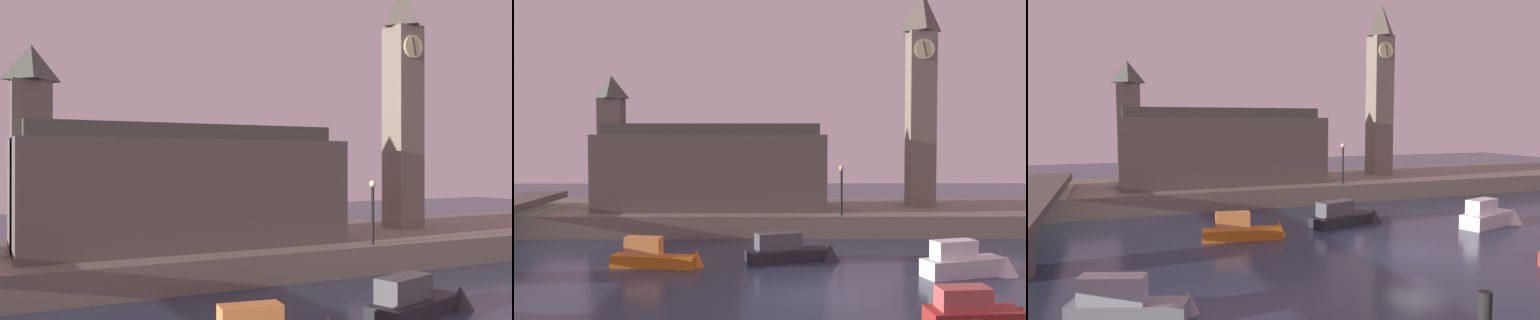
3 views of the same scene
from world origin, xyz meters
TOP-DOWN VIEW (x-y plane):
  - far_embankment at (0.00, 20.00)m, footprint 70.00×12.00m
  - clock_tower at (10.04, 20.24)m, footprint 2.15×2.21m
  - parliament_hall at (-6.20, 18.76)m, footprint 16.65×6.00m
  - streetlamp at (3.29, 14.71)m, footprint 0.36×0.36m
  - boat_barge_dark at (-0.21, 7.05)m, footprint 5.53×2.76m

SIDE VIEW (x-z plane):
  - boat_barge_dark at x=-0.21m, z-range -0.36..1.44m
  - far_embankment at x=0.00m, z-range 0.00..1.50m
  - streetlamp at x=3.29m, z-range 1.96..5.34m
  - parliament_hall at x=-6.20m, z-range -0.34..9.49m
  - clock_tower at x=10.04m, z-range 1.78..18.31m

